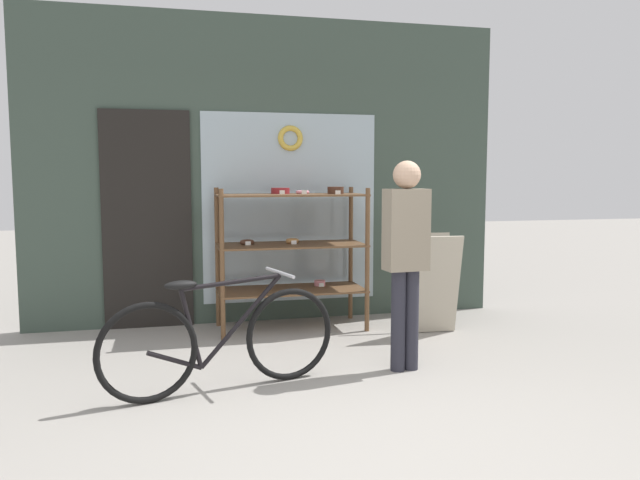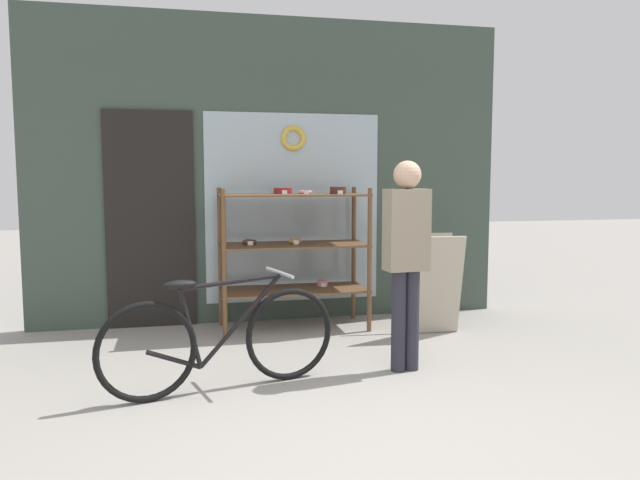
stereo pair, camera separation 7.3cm
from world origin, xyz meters
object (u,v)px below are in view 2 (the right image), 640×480
Objects in this scene: sandwich_board at (434,284)px; pedestrian at (406,249)px; bicycle at (221,339)px; display_case at (294,243)px.

sandwich_board is 0.58× the size of pedestrian.
bicycle is 2.36m from sandwich_board.
pedestrian is (1.39, 0.14, 0.57)m from bicycle.
bicycle is (-0.81, -1.63, -0.47)m from display_case.
display_case is at bearing 163.10° from sandwich_board.
pedestrian reaches higher than bicycle.
display_case is 1.88m from bicycle.
display_case is at bearing 49.22° from bicycle.
display_case is 1.38m from sandwich_board.
display_case is 0.85× the size of bicycle.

